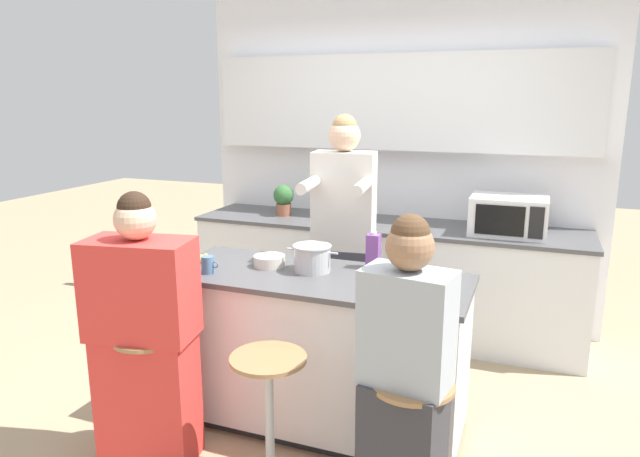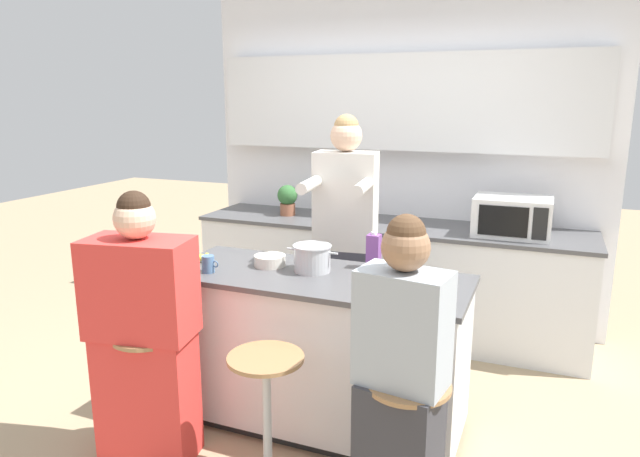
# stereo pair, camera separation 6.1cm
# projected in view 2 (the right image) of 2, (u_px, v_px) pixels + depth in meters

# --- Properties ---
(ground_plane) EXTENTS (16.00, 16.00, 0.00)m
(ground_plane) POSITION_uv_depth(u_px,v_px,m) (316.00, 422.00, 3.36)
(ground_plane) COLOR tan
(wall_back) EXTENTS (3.33, 0.22, 2.70)m
(wall_back) POSITION_uv_depth(u_px,v_px,m) (401.00, 138.00, 4.65)
(wall_back) COLOR white
(wall_back) RESTS_ON ground_plane
(back_counter) EXTENTS (3.09, 0.68, 0.89)m
(back_counter) POSITION_uv_depth(u_px,v_px,m) (387.00, 277.00, 4.61)
(back_counter) COLOR silver
(back_counter) RESTS_ON ground_plane
(kitchen_island) EXTENTS (1.70, 0.68, 0.91)m
(kitchen_island) POSITION_uv_depth(u_px,v_px,m) (316.00, 350.00, 3.26)
(kitchen_island) COLOR black
(kitchen_island) RESTS_ON ground_plane
(bar_stool_leftmost) EXTENTS (0.38, 0.38, 0.69)m
(bar_stool_leftmost) POSITION_uv_depth(u_px,v_px,m) (151.00, 391.00, 2.98)
(bar_stool_leftmost) COLOR #997047
(bar_stool_leftmost) RESTS_ON ground_plane
(bar_stool_center) EXTENTS (0.38, 0.38, 0.69)m
(bar_stool_center) POSITION_uv_depth(u_px,v_px,m) (267.00, 418.00, 2.73)
(bar_stool_center) COLOR #997047
(bar_stool_center) RESTS_ON ground_plane
(bar_stool_rightmost) EXTENTS (0.38, 0.38, 0.69)m
(bar_stool_rightmost) POSITION_uv_depth(u_px,v_px,m) (406.00, 450.00, 2.48)
(bar_stool_rightmost) COLOR #997047
(bar_stool_rightmost) RESTS_ON ground_plane
(person_cooking) EXTENTS (0.46, 0.61, 1.77)m
(person_cooking) POSITION_uv_depth(u_px,v_px,m) (345.00, 250.00, 3.74)
(person_cooking) COLOR #383842
(person_cooking) RESTS_ON ground_plane
(person_wrapped_blanket) EXTENTS (0.57, 0.37, 1.43)m
(person_wrapped_blanket) POSITION_uv_depth(u_px,v_px,m) (144.00, 338.00, 2.90)
(person_wrapped_blanket) COLOR red
(person_wrapped_blanket) RESTS_ON ground_plane
(person_seated_near) EXTENTS (0.40, 0.31, 1.42)m
(person_seated_near) POSITION_uv_depth(u_px,v_px,m) (401.00, 390.00, 2.41)
(person_seated_near) COLOR #333338
(person_seated_near) RESTS_ON ground_plane
(cooking_pot) EXTENTS (0.31, 0.22, 0.15)m
(cooking_pot) POSITION_uv_depth(u_px,v_px,m) (312.00, 258.00, 3.21)
(cooking_pot) COLOR #B7BABC
(cooking_pot) RESTS_ON kitchen_island
(fruit_bowl) EXTENTS (0.24, 0.24, 0.06)m
(fruit_bowl) POSITION_uv_depth(u_px,v_px,m) (429.00, 283.00, 2.92)
(fruit_bowl) COLOR silver
(fruit_bowl) RESTS_ON kitchen_island
(mixing_bowl_steel) EXTENTS (0.18, 0.18, 0.06)m
(mixing_bowl_steel) POSITION_uv_depth(u_px,v_px,m) (270.00, 261.00, 3.32)
(mixing_bowl_steel) COLOR silver
(mixing_bowl_steel) RESTS_ON kitchen_island
(coffee_cup_near) EXTENTS (0.11, 0.08, 0.08)m
(coffee_cup_near) POSITION_uv_depth(u_px,v_px,m) (387.00, 290.00, 2.78)
(coffee_cup_near) COLOR #DB4C51
(coffee_cup_near) RESTS_ON kitchen_island
(coffee_cup_far) EXTENTS (0.10, 0.07, 0.10)m
(coffee_cup_far) POSITION_uv_depth(u_px,v_px,m) (208.00, 264.00, 3.19)
(coffee_cup_far) COLOR #4C7099
(coffee_cup_far) RESTS_ON kitchen_island
(banana_bunch) EXTENTS (0.16, 0.12, 0.05)m
(banana_bunch) POSITION_uv_depth(u_px,v_px,m) (203.00, 257.00, 3.41)
(banana_bunch) COLOR yellow
(banana_bunch) RESTS_ON kitchen_island
(juice_carton) EXTENTS (0.07, 0.07, 0.21)m
(juice_carton) POSITION_uv_depth(u_px,v_px,m) (374.00, 251.00, 3.26)
(juice_carton) COLOR #7A428E
(juice_carton) RESTS_ON kitchen_island
(microwave) EXTENTS (0.53, 0.40, 0.28)m
(microwave) POSITION_uv_depth(u_px,v_px,m) (512.00, 216.00, 4.10)
(microwave) COLOR white
(microwave) RESTS_ON back_counter
(potted_plant) EXTENTS (0.17, 0.17, 0.26)m
(potted_plant) POSITION_uv_depth(u_px,v_px,m) (288.00, 199.00, 4.80)
(potted_plant) COLOR #93563D
(potted_plant) RESTS_ON back_counter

